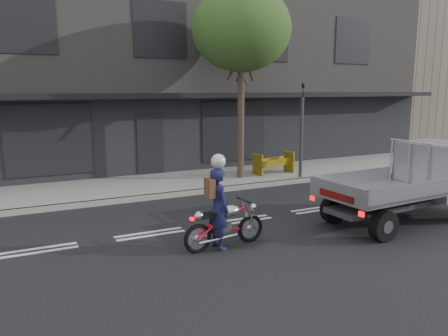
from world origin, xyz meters
The scene contains 11 objects.
ground centered at (0.00, 0.00, 0.00)m, with size 80.00×80.00×0.00m, color black.
sidewalk centered at (0.00, 4.70, 0.07)m, with size 32.00×3.20×0.15m, color gray.
kerb centered at (0.00, 3.10, 0.07)m, with size 32.00×0.20×0.15m, color gray.
building_main centered at (0.00, 11.30, 4.00)m, with size 26.00×10.00×8.00m, color slate.
building_neighbour centered at (20.00, 11.30, 5.00)m, with size 14.00×10.00×10.00m, color brown.
street_tree centered at (2.20, 4.20, 5.28)m, with size 3.40×3.40×6.74m.
traffic_light_pole centered at (4.20, 3.35, 1.65)m, with size 0.12×0.12×3.50m.
motorcycle centered at (-1.20, -1.48, 0.51)m, with size 1.92×0.56×0.98m.
rider centered at (-1.35, -1.48, 0.86)m, with size 0.62×0.41×1.71m, color #171940.
flatbed_ute centered at (4.51, -1.76, 1.15)m, with size 4.43×2.02×2.01m.
construction_barrier centered at (3.67, 4.09, 0.56)m, with size 1.48×0.59×0.83m, color yellow, non-canonical shape.
Camera 1 is at (-5.07, -9.40, 3.31)m, focal length 35.00 mm.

